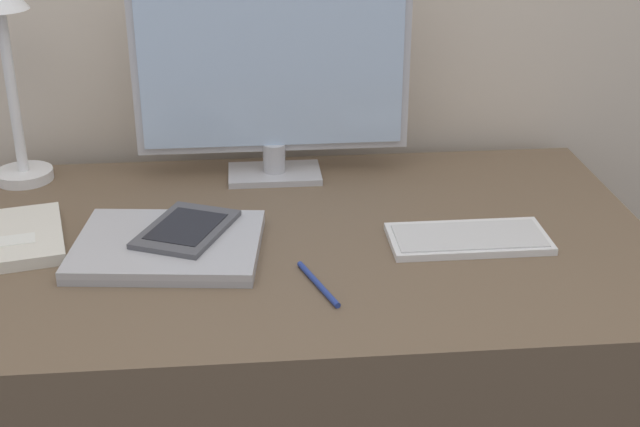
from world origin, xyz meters
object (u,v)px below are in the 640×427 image
(keyboard, at_px, (468,238))
(pen, at_px, (318,284))
(laptop, at_px, (168,246))
(monitor, at_px, (272,59))
(desk_lamp, at_px, (5,44))
(ereader, at_px, (186,229))
(notebook, at_px, (12,238))

(keyboard, distance_m, pen, 0.29)
(laptop, bearing_deg, monitor, 58.99)
(desk_lamp, bearing_deg, keyboard, -23.67)
(laptop, relative_size, pen, 2.34)
(laptop, relative_size, desk_lamp, 0.80)
(desk_lamp, relative_size, pen, 2.90)
(laptop, xyz_separation_m, ereader, (0.03, 0.03, 0.02))
(keyboard, bearing_deg, pen, -154.20)
(ereader, distance_m, desk_lamp, 0.50)
(monitor, height_order, pen, monitor)
(keyboard, height_order, ereader, ereader)
(monitor, xyz_separation_m, keyboard, (0.30, -0.32, -0.22))
(monitor, distance_m, keyboard, 0.49)
(monitor, height_order, laptop, monitor)
(keyboard, xyz_separation_m, notebook, (-0.75, 0.06, 0.00))
(ereader, distance_m, pen, 0.26)
(desk_lamp, bearing_deg, monitor, -3.09)
(notebook, bearing_deg, monitor, 29.90)
(keyboard, xyz_separation_m, laptop, (-0.49, 0.01, 0.00))
(keyboard, height_order, laptop, laptop)
(desk_lamp, bearing_deg, notebook, -82.51)
(notebook, relative_size, pen, 1.77)
(pen, bearing_deg, laptop, 149.51)
(laptop, relative_size, ereader, 1.52)
(ereader, height_order, notebook, ereader)
(keyboard, bearing_deg, ereader, 175.51)
(pen, bearing_deg, ereader, 141.13)
(laptop, height_order, pen, laptop)
(keyboard, height_order, notebook, notebook)
(desk_lamp, relative_size, notebook, 1.64)
(laptop, distance_m, desk_lamp, 0.51)
(keyboard, relative_size, ereader, 1.25)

